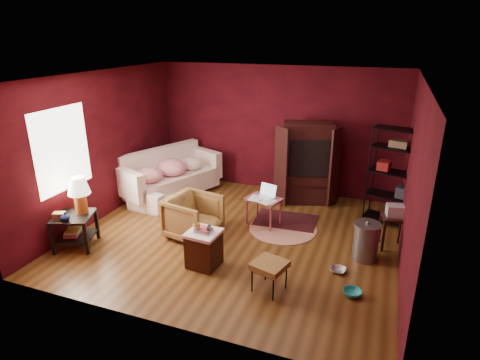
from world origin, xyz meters
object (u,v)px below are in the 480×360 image
object	(u,v)px
side_table	(77,206)
laptop_desk	(264,201)
wire_shelving	(395,173)
hamper	(204,248)
tv_armoire	(307,162)
sofa	(171,179)
armchair	(193,215)

from	to	relation	value
side_table	laptop_desk	world-z (taller)	side_table
wire_shelving	hamper	bearing A→B (deg)	-122.15
wire_shelving	tv_armoire	bearing A→B (deg)	178.08
laptop_desk	tv_armoire	world-z (taller)	tv_armoire
hamper	side_table	bearing A→B (deg)	-176.28
hamper	wire_shelving	world-z (taller)	wire_shelving
side_table	hamper	bearing A→B (deg)	3.72
side_table	wire_shelving	world-z (taller)	wire_shelving
sofa	side_table	xyz separation A→B (m)	(-0.36, -2.45, 0.33)
sofa	side_table	distance (m)	2.50
armchair	laptop_desk	size ratio (longest dim) A/B	1.10
sofa	tv_armoire	distance (m)	2.99
side_table	laptop_desk	size ratio (longest dim) A/B	1.58
sofa	wire_shelving	xyz separation A→B (m)	(4.58, 0.27, 0.62)
sofa	tv_armoire	xyz separation A→B (m)	(2.85, 0.76, 0.50)
laptop_desk	wire_shelving	world-z (taller)	wire_shelving
hamper	wire_shelving	distance (m)	3.78
tv_armoire	wire_shelving	xyz separation A→B (m)	(1.74, -0.50, 0.12)
hamper	tv_armoire	world-z (taller)	tv_armoire
tv_armoire	side_table	bearing A→B (deg)	-152.10
hamper	laptop_desk	distance (m)	1.78
side_table	tv_armoire	world-z (taller)	tv_armoire
sofa	laptop_desk	bearing A→B (deg)	-99.11
wire_shelving	armchair	bearing A→B (deg)	-137.34
side_table	hamper	distance (m)	2.30
armchair	side_table	bearing A→B (deg)	129.55
sofa	laptop_desk	size ratio (longest dim) A/B	2.67
tv_armoire	wire_shelving	size ratio (longest dim) A/B	0.93
armchair	wire_shelving	bearing A→B (deg)	-51.01
tv_armoire	armchair	bearing A→B (deg)	-141.00
sofa	tv_armoire	bearing A→B (deg)	-69.97
armchair	tv_armoire	size ratio (longest dim) A/B	0.49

